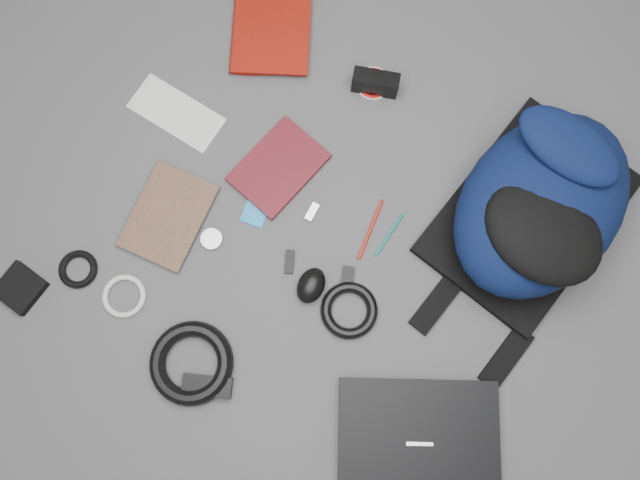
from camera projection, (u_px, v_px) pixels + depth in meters
The scene contains 24 objects.
ground at pixel (320, 242), 1.49m from camera, with size 4.00×4.00×0.00m, color #4F4F51.
backpack at pixel (542, 204), 1.39m from camera, with size 0.36×0.53×0.22m, color black, non-canonical shape.
laptop at pixel (418, 443), 1.38m from camera, with size 0.35×0.28×0.04m, color black.
textbook_red at pixel (232, 25), 1.58m from camera, with size 0.20×0.27×0.03m, color maroon.
comic_book at pixel (137, 202), 1.50m from camera, with size 0.17×0.23×0.02m, color #BA6D0D.
envelope at pixel (176, 113), 1.55m from camera, with size 0.23×0.11×0.00m, color silver.
dvd_case at pixel (278, 167), 1.51m from camera, with size 0.15×0.22×0.02m, color #490E13.
compact_camera at pixel (375, 83), 1.53m from camera, with size 0.11×0.04×0.06m, color black.
sticker_disc at pixel (373, 83), 1.57m from camera, with size 0.09×0.09×0.00m, color white.
pen_teal at pixel (389, 235), 1.49m from camera, with size 0.01×0.01×0.12m, color #0C7268.
pen_red at pixel (371, 229), 1.49m from camera, with size 0.01×0.01×0.15m, color #B11D0D.
id_badge at pixel (257, 208), 1.50m from camera, with size 0.06×0.09×0.00m, color #1C87D6.
usb_black at pixel (290, 262), 1.47m from camera, with size 0.02×0.06×0.01m, color black.
usb_silver at pixel (312, 212), 1.50m from camera, with size 0.02×0.05×0.01m, color #A7A7A9.
key_fob at pixel (348, 276), 1.46m from camera, with size 0.03×0.04×0.01m, color black.
mouse at pixel (311, 285), 1.44m from camera, with size 0.06×0.09×0.05m, color black.
headphone_left at pixel (192, 206), 1.50m from camera, with size 0.05×0.05×0.01m, color silver.
headphone_right at pixel (212, 239), 1.48m from camera, with size 0.05×0.05×0.01m, color #A9A9AB.
cable_coil at pixel (349, 310), 1.44m from camera, with size 0.13×0.13×0.03m, color black.
power_brick at pixel (207, 386), 1.41m from camera, with size 0.11×0.05×0.03m, color black.
power_cord_coil at pixel (191, 363), 1.41m from camera, with size 0.19×0.19×0.04m, color black.
pouch at pixel (20, 288), 1.45m from camera, with size 0.09×0.09×0.02m, color black.
earbud_coil at pixel (78, 269), 1.47m from camera, with size 0.09×0.09×0.02m, color black.
white_cable_coil at pixel (124, 296), 1.45m from camera, with size 0.10×0.10×0.01m, color silver.
Camera 1 is at (0.14, -0.26, 1.46)m, focal length 35.00 mm.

